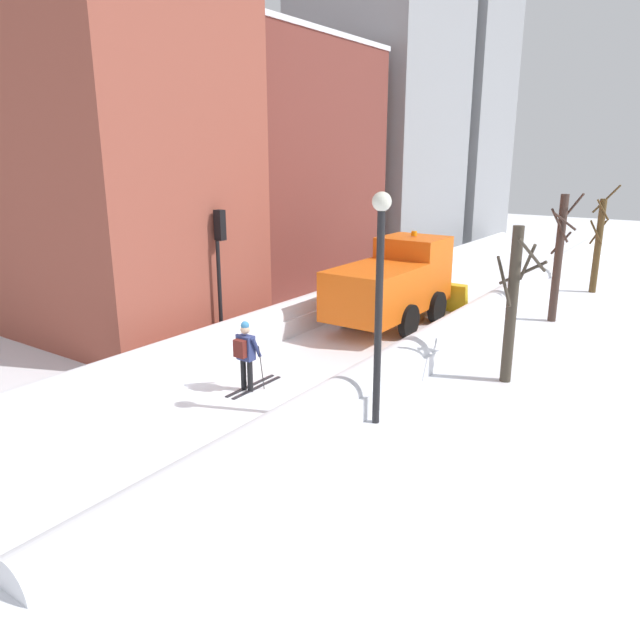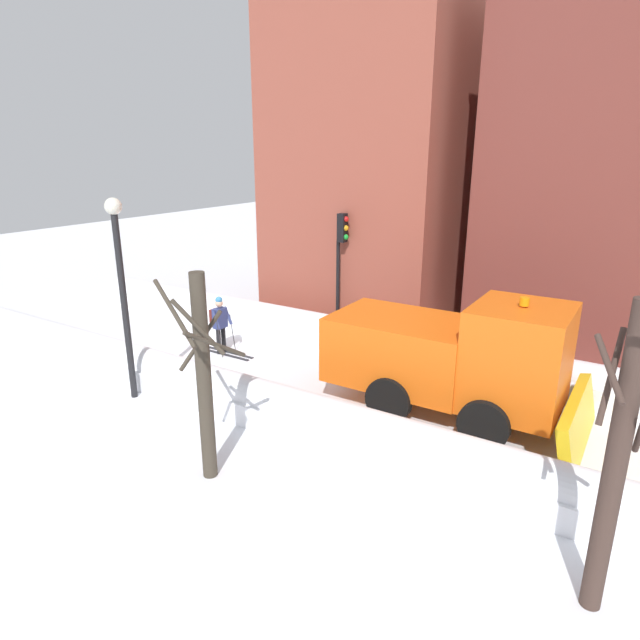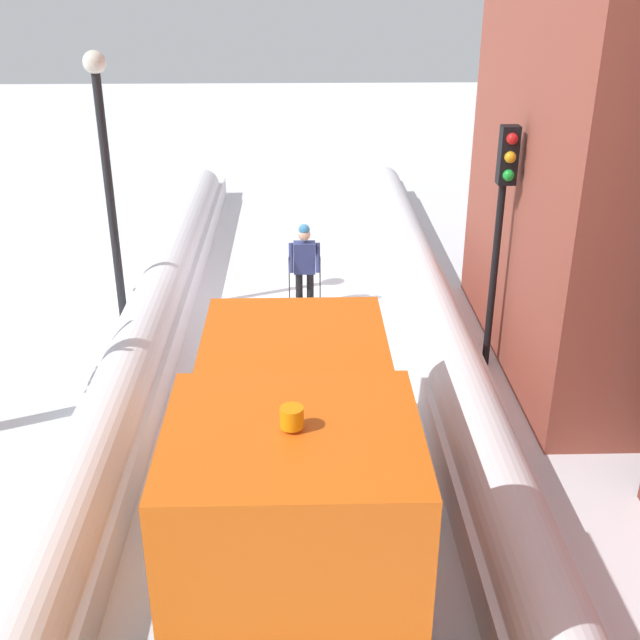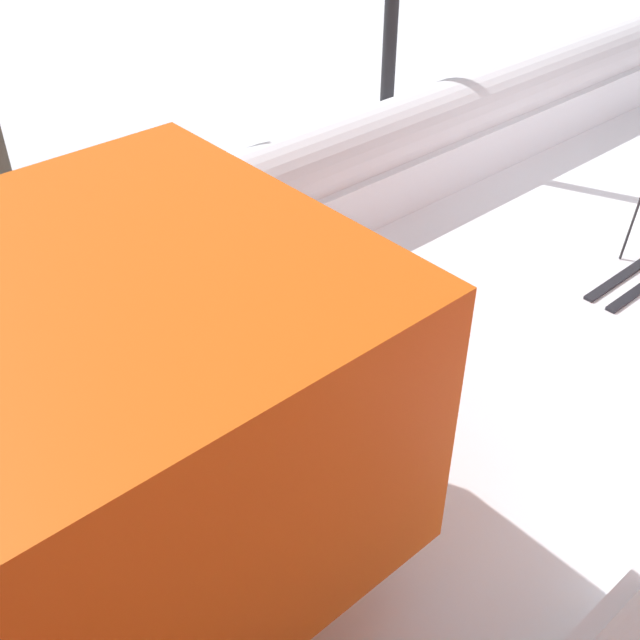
{
  "view_description": "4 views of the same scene",
  "coord_description": "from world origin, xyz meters",
  "px_view_note": "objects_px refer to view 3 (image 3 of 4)",
  "views": [
    {
      "loc": [
        9.14,
        -9.86,
        5.73
      ],
      "look_at": [
        -0.02,
        3.31,
        1.21
      ],
      "focal_mm": 33.04,
      "sensor_mm": 36.0,
      "label": 1
    },
    {
      "loc": [
        11.53,
        11.51,
        6.11
      ],
      "look_at": [
        -1.04,
        3.55,
        1.38
      ],
      "focal_mm": 30.51,
      "sensor_mm": 36.0,
      "label": 2
    },
    {
      "loc": [
        -0.16,
        14.86,
        6.52
      ],
      "look_at": [
        -0.44,
        4.52,
        1.7
      ],
      "focal_mm": 44.31,
      "sensor_mm": 36.0,
      "label": 3
    },
    {
      "loc": [
        -2.75,
        7.06,
        3.98
      ],
      "look_at": [
        -0.0,
        4.64,
        1.24
      ],
      "focal_mm": 43.12,
      "sensor_mm": 36.0,
      "label": 4
    }
  ],
  "objects_px": {
    "plow_truck": "(295,471)",
    "skier": "(304,264)",
    "traffic_light_pole": "(503,204)",
    "street_lamp": "(105,156)"
  },
  "relations": [
    {
      "from": "plow_truck",
      "to": "skier",
      "type": "height_order",
      "value": "plow_truck"
    },
    {
      "from": "traffic_light_pole",
      "to": "street_lamp",
      "type": "distance_m",
      "value": 7.06
    },
    {
      "from": "skier",
      "to": "plow_truck",
      "type": "bearing_deg",
      "value": 88.7
    },
    {
      "from": "skier",
      "to": "street_lamp",
      "type": "xyz_separation_m",
      "value": [
        3.57,
        0.25,
        2.19
      ]
    },
    {
      "from": "plow_truck",
      "to": "traffic_light_pole",
      "type": "xyz_separation_m",
      "value": [
        -3.3,
        -5.01,
        1.45
      ]
    },
    {
      "from": "traffic_light_pole",
      "to": "street_lamp",
      "type": "xyz_separation_m",
      "value": [
        6.7,
        -2.21,
        0.27
      ]
    },
    {
      "from": "skier",
      "to": "street_lamp",
      "type": "relative_size",
      "value": 0.36
    },
    {
      "from": "skier",
      "to": "traffic_light_pole",
      "type": "distance_m",
      "value": 4.42
    },
    {
      "from": "plow_truck",
      "to": "skier",
      "type": "distance_m",
      "value": 7.48
    },
    {
      "from": "plow_truck",
      "to": "skier",
      "type": "xyz_separation_m",
      "value": [
        -0.17,
        -7.46,
        -0.48
      ]
    }
  ]
}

